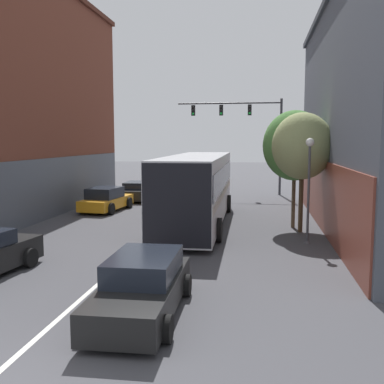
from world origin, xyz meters
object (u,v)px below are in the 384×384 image
(parked_car_left_far, at_px, (139,191))
(street_lamp, at_px, (309,181))
(hatchback_foreground, at_px, (142,287))
(traffic_signal_gantry, at_px, (247,124))
(street_tree_near, at_px, (302,146))
(bus, at_px, (198,186))
(parked_car_left_near, at_px, (106,200))
(street_tree_far, at_px, (295,146))

(parked_car_left_far, relative_size, street_lamp, 1.07)
(hatchback_foreground, relative_size, traffic_signal_gantry, 0.57)
(parked_car_left_far, bearing_deg, street_tree_near, -137.08)
(bus, distance_m, traffic_signal_gantry, 13.47)
(street_lamp, bearing_deg, traffic_signal_gantry, 100.13)
(hatchback_foreground, height_order, traffic_signal_gantry, traffic_signal_gantry)
(parked_car_left_near, height_order, street_lamp, street_lamp)
(traffic_signal_gantry, relative_size, street_tree_near, 1.48)
(traffic_signal_gantry, distance_m, street_lamp, 16.92)
(street_tree_near, distance_m, street_tree_far, 1.05)
(parked_car_left_far, xyz_separation_m, street_tree_near, (10.19, -9.60, 3.25))
(traffic_signal_gantry, distance_m, street_tree_near, 14.46)
(street_tree_far, bearing_deg, hatchback_foreground, -110.57)
(street_tree_far, bearing_deg, bus, 177.23)
(hatchback_foreground, bearing_deg, bus, 0.48)
(street_tree_far, bearing_deg, street_lamp, -84.29)
(street_lamp, distance_m, street_tree_far, 3.62)
(hatchback_foreground, bearing_deg, street_tree_near, -24.58)
(parked_car_left_far, height_order, street_tree_near, street_tree_near)
(hatchback_foreground, distance_m, traffic_signal_gantry, 25.08)
(bus, height_order, traffic_signal_gantry, traffic_signal_gantry)
(street_lamp, bearing_deg, parked_car_left_near, 147.61)
(parked_car_left_near, bearing_deg, street_tree_far, -102.52)
(parked_car_left_far, height_order, street_lamp, street_lamp)
(street_tree_near, xyz_separation_m, street_tree_far, (-0.25, 1.02, 0.02))
(bus, distance_m, parked_car_left_near, 6.89)
(parked_car_left_near, xyz_separation_m, traffic_signal_gantry, (7.93, 9.53, 4.70))
(traffic_signal_gantry, bearing_deg, bus, -98.95)
(street_lamp, height_order, street_tree_near, street_tree_near)
(bus, bearing_deg, parked_car_left_far, 31.40)
(parked_car_left_near, height_order, street_tree_far, street_tree_far)
(hatchback_foreground, bearing_deg, street_lamp, -30.72)
(parked_car_left_far, relative_size, traffic_signal_gantry, 0.57)
(parked_car_left_near, bearing_deg, street_tree_near, -106.85)
(hatchback_foreground, xyz_separation_m, street_tree_near, (4.57, 10.48, 3.21))
(parked_car_left_near, height_order, street_tree_near, street_tree_near)
(bus, relative_size, hatchback_foreground, 2.77)
(hatchback_foreground, relative_size, street_lamp, 1.08)
(parked_car_left_near, distance_m, street_lamp, 13.00)
(parked_car_left_far, xyz_separation_m, street_tree_far, (9.94, -8.58, 3.27))
(parked_car_left_near, bearing_deg, street_lamp, -116.28)
(parked_car_left_near, distance_m, street_tree_far, 11.57)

